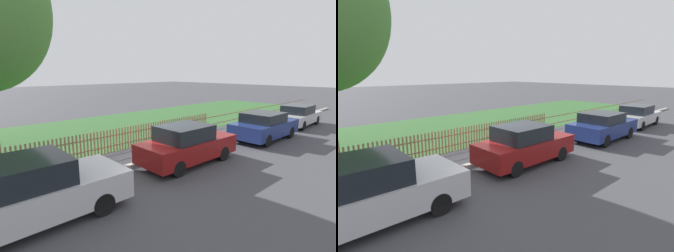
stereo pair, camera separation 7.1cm
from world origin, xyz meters
The scene contains 9 objects.
ground_plane centered at (0.00, 0.00, 0.00)m, with size 120.00×120.00×0.00m, color #424247.
kerb_stone centered at (0.00, 0.10, 0.06)m, with size 43.09×0.20×0.12m, color #B2ADA3.
grass_strip centered at (0.00, 6.62, 0.01)m, with size 43.09×8.94×0.01m, color #33602D.
park_fence centered at (0.00, 2.16, 0.51)m, with size 43.09×0.05×1.03m.
parked_car_black_saloon centered at (-4.75, -1.30, 0.77)m, with size 4.51×1.92×1.56m.
parked_car_navy_estate centered at (0.91, -1.00, 0.74)m, with size 4.03×1.71×1.50m.
parked_car_red_compact centered at (6.48, -1.26, 0.72)m, with size 4.09×1.88×1.42m.
parked_car_white_van centered at (11.38, -1.09, 0.69)m, with size 4.17×1.75×1.36m.
covered_motorcycle centered at (2.43, 0.95, 0.64)m, with size 1.95×0.93×1.02m.
Camera 1 is at (-6.18, -7.52, 3.46)m, focal length 28.00 mm.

